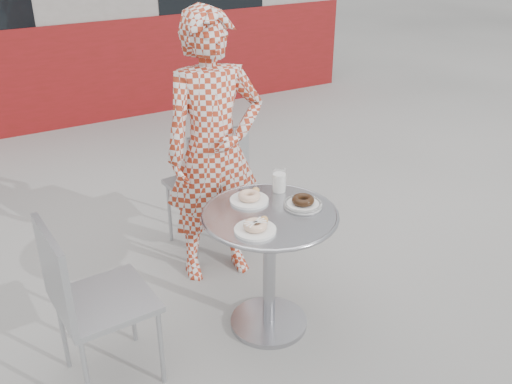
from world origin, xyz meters
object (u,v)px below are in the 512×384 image
seated_person (214,151)px  plate_checker (303,203)px  milk_cup (279,181)px  bistro_table (270,242)px  chair_far (207,210)px  chair_left (107,332)px  plate_far (250,198)px  plate_near (256,227)px

seated_person → plate_checker: bearing=-66.0°
milk_cup → bistro_table: bearing=-132.0°
chair_far → plate_checker: 1.00m
chair_left → chair_far: bearing=-50.6°
bistro_table → chair_far: 0.92m
chair_far → plate_far: (-0.09, -0.72, 0.43)m
plate_checker → seated_person: bearing=106.1°
bistro_table → milk_cup: size_ratio=5.77×
bistro_table → seated_person: size_ratio=0.43×
chair_left → seated_person: bearing=-59.8°
plate_checker → milk_cup: (-0.02, 0.19, 0.04)m
chair_left → plate_far: (0.81, 0.11, 0.43)m
chair_left → bistro_table: bearing=-97.0°
chair_far → seated_person: seated_person is taller
plate_near → seated_person: bearing=78.7°
bistro_table → chair_left: size_ratio=0.80×
chair_left → plate_checker: 1.10m
bistro_table → milk_cup: 0.33m
seated_person → milk_cup: size_ratio=13.30×
plate_far → chair_left: bearing=-172.3°
seated_person → plate_checker: seated_person is taller
plate_near → milk_cup: 0.42m
bistro_table → plate_checker: bearing=-4.6°
plate_far → seated_person: bearing=86.8°
plate_far → plate_checker: (0.20, -0.17, -0.00)m
chair_far → milk_cup: (0.10, -0.70, 0.47)m
bistro_table → plate_checker: 0.25m
bistro_table → plate_near: plate_near is taller
chair_left → milk_cup: (0.99, 0.13, 0.47)m
bistro_table → milk_cup: bearing=48.0°
chair_far → milk_cup: size_ratio=7.23×
chair_left → plate_near: chair_left is taller
plate_near → milk_cup: bearing=43.7°
chair_left → seated_person: seated_person is taller
chair_far → seated_person: (-0.06, -0.28, 0.52)m
chair_far → plate_far: size_ratio=4.38×
chair_far → plate_near: chair_far is taller
bistro_table → chair_left: (-0.83, 0.05, -0.25)m
plate_far → plate_near: size_ratio=1.00×
bistro_table → plate_checker: plate_checker is taller
seated_person → plate_checker: 0.65m
chair_far → milk_cup: bearing=93.2°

